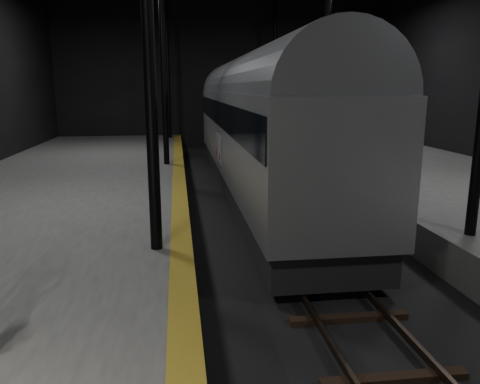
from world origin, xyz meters
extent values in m
plane|color=black|center=(0.00, 0.00, 0.00)|extent=(44.00, 44.00, 0.00)
cube|color=#4E4E4C|center=(-7.50, 0.00, 0.50)|extent=(9.00, 43.80, 1.00)
cube|color=#96681B|center=(-3.25, 0.00, 1.00)|extent=(0.50, 43.80, 0.01)
cube|color=#3F3328|center=(-0.72, 0.00, 0.17)|extent=(0.08, 43.00, 0.14)
cube|color=#3F3328|center=(0.72, 0.00, 0.17)|extent=(0.08, 43.00, 0.14)
cube|color=black|center=(0.00, 0.00, 0.06)|extent=(2.40, 42.00, 0.12)
cylinder|color=black|center=(-3.80, -4.00, 6.00)|extent=(0.26, 0.26, 10.00)
cylinder|color=black|center=(-3.80, 8.00, 6.00)|extent=(0.26, 0.26, 10.00)
cylinder|color=black|center=(3.80, 8.00, 6.00)|extent=(0.26, 0.26, 10.00)
cylinder|color=black|center=(-3.80, 20.00, 6.00)|extent=(0.26, 0.26, 10.00)
cylinder|color=black|center=(3.80, 20.00, 6.00)|extent=(0.26, 0.26, 10.00)
cube|color=#95989C|center=(0.00, 5.31, 2.75)|extent=(3.13, 21.57, 3.24)
cube|color=black|center=(0.00, 5.31, 0.72)|extent=(2.86, 21.14, 0.92)
cube|color=black|center=(0.00, 5.31, 3.50)|extent=(3.19, 21.25, 0.97)
cylinder|color=slate|center=(0.00, 5.31, 4.37)|extent=(3.06, 21.35, 3.06)
cube|color=black|center=(0.00, -2.24, 0.32)|extent=(1.94, 2.37, 0.38)
cube|color=black|center=(0.00, 12.86, 0.32)|extent=(1.94, 2.37, 0.38)
cube|color=silver|center=(-1.59, 4.23, 2.10)|extent=(0.04, 0.81, 1.13)
cube|color=silver|center=(-1.59, 5.53, 2.10)|extent=(0.04, 0.81, 1.13)
cylinder|color=maroon|center=(-1.61, 4.43, 1.83)|extent=(0.03, 0.28, 0.28)
cylinder|color=maroon|center=(-1.61, 5.72, 1.83)|extent=(0.03, 0.28, 0.28)
camera|label=1|loc=(-3.27, -14.14, 4.53)|focal=35.00mm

